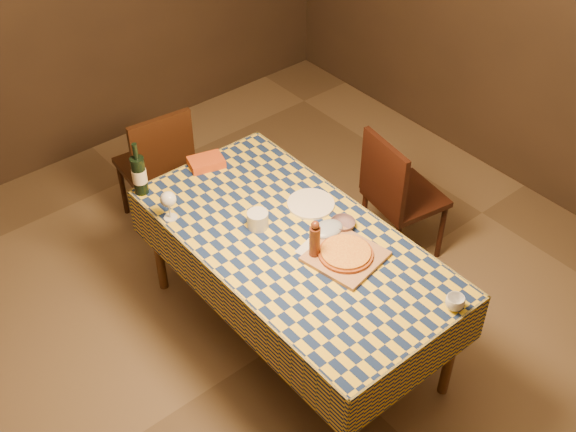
# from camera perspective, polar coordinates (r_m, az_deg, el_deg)

# --- Properties ---
(room) EXTENTS (5.00, 5.10, 2.70)m
(room) POSITION_cam_1_polar(r_m,az_deg,el_deg) (3.43, 0.54, 5.29)
(room) COLOR brown
(room) RESTS_ON ground
(dining_table) EXTENTS (0.94, 1.84, 0.77)m
(dining_table) POSITION_cam_1_polar(r_m,az_deg,el_deg) (3.85, 0.48, -2.71)
(dining_table) COLOR brown
(dining_table) RESTS_ON ground
(cutting_board) EXTENTS (0.40, 0.40, 0.02)m
(cutting_board) POSITION_cam_1_polar(r_m,az_deg,el_deg) (3.70, 4.56, -3.20)
(cutting_board) COLOR #A0704B
(cutting_board) RESTS_ON dining_table
(pizza) EXTENTS (0.32, 0.32, 0.03)m
(pizza) POSITION_cam_1_polar(r_m,az_deg,el_deg) (3.68, 4.58, -2.93)
(pizza) COLOR #8E4017
(pizza) RESTS_ON cutting_board
(pepper_mill) EXTENTS (0.06, 0.06, 0.24)m
(pepper_mill) POSITION_cam_1_polar(r_m,az_deg,el_deg) (3.62, 2.12, -1.97)
(pepper_mill) COLOR #502312
(pepper_mill) RESTS_ON dining_table
(bowl) EXTENTS (0.17, 0.17, 0.04)m
(bowl) POSITION_cam_1_polar(r_m,az_deg,el_deg) (3.86, 4.36, -0.65)
(bowl) COLOR #614951
(bowl) RESTS_ON dining_table
(wine_glass) EXTENTS (0.09, 0.09, 0.18)m
(wine_glass) POSITION_cam_1_polar(r_m,az_deg,el_deg) (3.90, -9.44, 1.24)
(wine_glass) COLOR silver
(wine_glass) RESTS_ON dining_table
(wine_bottle) EXTENTS (0.10, 0.10, 0.33)m
(wine_bottle) POSITION_cam_1_polar(r_m,az_deg,el_deg) (4.11, -11.68, 3.23)
(wine_bottle) COLOR black
(wine_bottle) RESTS_ON dining_table
(deli_tub) EXTENTS (0.13, 0.13, 0.09)m
(deli_tub) POSITION_cam_1_polar(r_m,az_deg,el_deg) (3.84, -2.41, -0.30)
(deli_tub) COLOR silver
(deli_tub) RESTS_ON dining_table
(takeout_container) EXTENTS (0.23, 0.19, 0.05)m
(takeout_container) POSITION_cam_1_polar(r_m,az_deg,el_deg) (4.31, -6.48, 4.24)
(takeout_container) COLOR #B64517
(takeout_container) RESTS_ON dining_table
(white_plate) EXTENTS (0.31, 0.31, 0.02)m
(white_plate) POSITION_cam_1_polar(r_m,az_deg,el_deg) (4.01, 1.82, 0.97)
(white_plate) COLOR white
(white_plate) RESTS_ON dining_table
(tumbler) EXTENTS (0.12, 0.12, 0.07)m
(tumbler) POSITION_cam_1_polar(r_m,az_deg,el_deg) (3.52, 13.05, -6.69)
(tumbler) COLOR white
(tumbler) RESTS_ON dining_table
(flour_patch) EXTENTS (0.28, 0.24, 0.00)m
(flour_patch) POSITION_cam_1_polar(r_m,az_deg,el_deg) (3.76, 2.73, -2.41)
(flour_patch) COLOR silver
(flour_patch) RESTS_ON dining_table
(flour_bag) EXTENTS (0.18, 0.13, 0.05)m
(flour_bag) POSITION_cam_1_polar(r_m,az_deg,el_deg) (3.82, 3.16, -1.04)
(flour_bag) COLOR #90A2B9
(flour_bag) RESTS_ON dining_table
(chair_far) EXTENTS (0.46, 0.47, 0.93)m
(chair_far) POSITION_cam_1_polar(r_m,az_deg,el_deg) (4.81, -10.24, 4.14)
(chair_far) COLOR black
(chair_far) RESTS_ON ground
(chair_right) EXTENTS (0.49, 0.48, 0.93)m
(chair_right) POSITION_cam_1_polar(r_m,az_deg,el_deg) (4.54, 8.55, 1.86)
(chair_right) COLOR black
(chair_right) RESTS_ON ground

